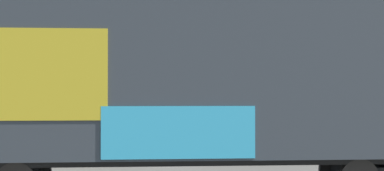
{
  "coord_description": "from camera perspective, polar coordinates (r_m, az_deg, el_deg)",
  "views": [
    {
      "loc": [
        -0.07,
        -11.82,
        2.44
      ],
      "look_at": [
        1.25,
        2.44,
        2.63
      ],
      "focal_mm": 46.79,
      "sensor_mm": 36.0,
      "label": 1
    }
  ],
  "objects": [
    {
      "name": "flagpole",
      "position": [
        24.66,
        13.47,
        6.76
      ],
      "size": [
        0.59,
        1.58,
        8.69
      ],
      "color": "silver",
      "rests_on": "ground_plane"
    },
    {
      "name": "hillside",
      "position": [
        71.64,
        -5.32,
        0.63
      ],
      "size": [
        120.91,
        34.33,
        13.07
      ],
      "color": "silver",
      "rests_on": "ground_plane"
    },
    {
      "name": "parked_car_black",
      "position": [
        18.18,
        7.51,
        -5.67
      ],
      "size": [
        4.58,
        1.95,
        1.75
      ],
      "color": "black",
      "rests_on": "ground_plane"
    },
    {
      "name": "freight_car",
      "position": [
        11.86,
        -0.31,
        0.22
      ],
      "size": [
        14.7,
        3.16,
        4.68
      ],
      "color": "#33383D",
      "rests_on": "ground_plane"
    },
    {
      "name": "parked_car_tan",
      "position": [
        18.07,
        -11.89,
        -5.83
      ],
      "size": [
        4.35,
        2.0,
        1.69
      ],
      "color": "#9E8966",
      "rests_on": "ground_plane"
    }
  ]
}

